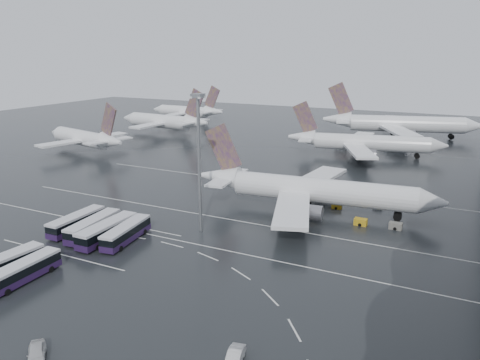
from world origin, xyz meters
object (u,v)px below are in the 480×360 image
at_px(airliner_main, 310,190).
at_px(airliner_gate_c, 398,124).
at_px(jet_remote_far, 188,112).
at_px(gse_cart_belly_c, 301,219).
at_px(gse_cart_belly_e, 337,206).
at_px(bus_row_far_a, 4,265).
at_px(van_curve_c, 234,357).
at_px(bus_row_near_a, 77,222).
at_px(jet_remote_west, 85,139).
at_px(bus_row_far_b, 23,271).
at_px(airliner_gate_b, 363,143).
at_px(bus_row_near_d, 126,233).
at_px(jet_remote_mid, 165,122).
at_px(bus_row_near_c, 107,231).
at_px(gse_cart_belly_b, 378,205).
at_px(gse_cart_belly_d, 396,226).
at_px(floodlight_mast, 199,147).
at_px(bus_row_near_b, 93,226).
at_px(gse_cart_belly_a, 361,222).
at_px(van_curve_b, 36,353).

xyz_separation_m(airliner_main, airliner_gate_c, (3.14, 100.00, 0.91)).
distance_m(jet_remote_far, gse_cart_belly_c, 146.96).
bearing_deg(gse_cart_belly_e, bus_row_far_a, -124.82).
height_order(airliner_gate_c, van_curve_c, airliner_gate_c).
distance_m(airliner_main, jet_remote_far, 140.87).
xyz_separation_m(airliner_gate_c, bus_row_near_a, (-39.53, -131.21, -3.67)).
relative_size(jet_remote_west, bus_row_far_b, 3.28).
bearing_deg(airliner_gate_b, airliner_gate_c, 70.57).
distance_m(airliner_gate_c, bus_row_near_d, 134.19).
bearing_deg(jet_remote_mid, bus_row_near_c, 123.73).
bearing_deg(gse_cart_belly_b, airliner_main, -145.28).
xyz_separation_m(jet_remote_far, gse_cart_belly_d, (115.09, -105.69, -3.91)).
height_order(gse_cart_belly_b, gse_cart_belly_d, gse_cart_belly_d).
bearing_deg(bus_row_near_a, jet_remote_mid, 25.06).
relative_size(bus_row_far_b, gse_cart_belly_c, 5.13).
distance_m(airliner_gate_b, gse_cart_belly_d, 66.32).
xyz_separation_m(jet_remote_far, bus_row_near_c, (68.84, -134.86, -2.72)).
bearing_deg(airliner_main, bus_row_near_c, -136.56).
xyz_separation_m(jet_remote_west, floodlight_mast, (72.88, -45.01, 11.79)).
bearing_deg(jet_remote_west, bus_row_far_a, 139.70).
relative_size(bus_row_near_b, gse_cart_belly_c, 5.53).
bearing_deg(van_curve_c, bus_row_far_b, 163.32).
bearing_deg(airliner_main, gse_cart_belly_d, -15.63).
distance_m(airliner_gate_c, jet_remote_west, 118.34).
xyz_separation_m(airliner_gate_b, van_curve_c, (10.85, -113.00, -3.65)).
distance_m(jet_remote_far, bus_row_near_c, 151.44).
bearing_deg(gse_cart_belly_a, gse_cart_belly_d, 7.62).
height_order(jet_remote_mid, gse_cart_belly_e, jet_remote_mid).
height_order(bus_row_near_d, gse_cart_belly_a, bus_row_near_d).
bearing_deg(jet_remote_mid, bus_row_far_b, 119.69).
bearing_deg(gse_cart_belly_d, gse_cart_belly_a, -172.38).
bearing_deg(bus_row_near_c, gse_cart_belly_e, -43.75).
height_order(jet_remote_far, bus_row_near_b, jet_remote_far).
height_order(jet_remote_west, gse_cart_belly_a, jet_remote_west).
distance_m(jet_remote_west, gse_cart_belly_b, 101.91).
bearing_deg(gse_cart_belly_d, bus_row_near_b, -150.36).
height_order(floodlight_mast, gse_cart_belly_a, floodlight_mast).
distance_m(bus_row_near_a, bus_row_near_c, 8.69).
relative_size(airliner_gate_c, bus_row_near_a, 4.63).
bearing_deg(airliner_gate_b, van_curve_b, -106.64).
bearing_deg(gse_cart_belly_c, jet_remote_west, 160.25).
relative_size(bus_row_far_b, gse_cart_belly_b, 6.46).
xyz_separation_m(jet_remote_mid, floodlight_mast, (70.42, -87.95, 11.41)).
relative_size(van_curve_b, gse_cart_belly_e, 2.27).
distance_m(jet_remote_far, bus_row_near_b, 149.13).
bearing_deg(gse_cart_belly_c, gse_cart_belly_a, 17.23).
xyz_separation_m(gse_cart_belly_b, gse_cart_belly_c, (-12.14, -16.43, 0.14)).
xyz_separation_m(gse_cart_belly_c, gse_cart_belly_e, (4.28, 11.29, -0.09)).
relative_size(jet_remote_west, bus_row_far_a, 3.17).
bearing_deg(airliner_gate_c, gse_cart_belly_a, -100.26).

